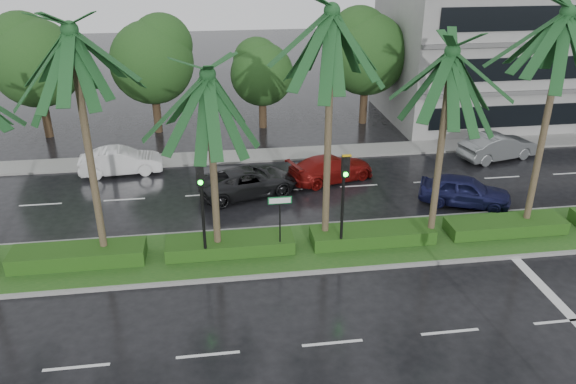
{
  "coord_description": "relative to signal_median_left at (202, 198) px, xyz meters",
  "views": [
    {
      "loc": [
        -3.44,
        -19.09,
        12.08
      ],
      "look_at": [
        -0.53,
        1.5,
        2.46
      ],
      "focal_mm": 35.0,
      "sensor_mm": 36.0,
      "label": 1
    }
  ],
  "objects": [
    {
      "name": "ground",
      "position": [
        4.0,
        -0.3,
        -3.0
      ],
      "size": [
        120.0,
        120.0,
        0.0
      ],
      "primitive_type": "plane",
      "color": "black",
      "rests_on": "ground"
    },
    {
      "name": "far_sidewalk",
      "position": [
        4.0,
        11.7,
        -2.94
      ],
      "size": [
        40.0,
        2.0,
        0.12
      ],
      "primitive_type": "cube",
      "color": "gray",
      "rests_on": "ground"
    },
    {
      "name": "median",
      "position": [
        4.0,
        0.7,
        -2.92
      ],
      "size": [
        36.0,
        4.0,
        0.15
      ],
      "color": "gray",
      "rests_on": "ground"
    },
    {
      "name": "hedge",
      "position": [
        4.0,
        0.7,
        -2.55
      ],
      "size": [
        35.2,
        1.4,
        0.6
      ],
      "color": "#184112",
      "rests_on": "median"
    },
    {
      "name": "lane_markings",
      "position": [
        7.04,
        -0.73,
        -2.99
      ],
      "size": [
        34.0,
        13.06,
        0.01
      ],
      "color": "silver",
      "rests_on": "ground"
    },
    {
      "name": "palm_row",
      "position": [
        2.75,
        0.72,
        4.96
      ],
      "size": [
        26.3,
        4.2,
        10.23
      ],
      "color": "#453927",
      "rests_on": "median"
    },
    {
      "name": "signal_median_left",
      "position": [
        0.0,
        0.0,
        0.0
      ],
      "size": [
        0.34,
        0.42,
        4.36
      ],
      "color": "black",
      "rests_on": "median"
    },
    {
      "name": "signal_median_right",
      "position": [
        5.5,
        0.0,
        0.0
      ],
      "size": [
        0.34,
        0.42,
        4.36
      ],
      "color": "black",
      "rests_on": "median"
    },
    {
      "name": "street_sign",
      "position": [
        3.0,
        0.18,
        -0.87
      ],
      "size": [
        0.95,
        0.09,
        2.6
      ],
      "color": "black",
      "rests_on": "median"
    },
    {
      "name": "bg_trees",
      "position": [
        4.39,
        17.29,
        1.95
      ],
      "size": [
        33.53,
        5.6,
        8.09
      ],
      "color": "#352518",
      "rests_on": "ground"
    },
    {
      "name": "building",
      "position": [
        21.0,
        17.7,
        3.0
      ],
      "size": [
        16.0,
        10.0,
        12.0
      ],
      "primitive_type": "cube",
      "color": "gray",
      "rests_on": "ground"
    },
    {
      "name": "car_white",
      "position": [
        -4.51,
        10.18,
        -2.27
      ],
      "size": [
        1.9,
        4.51,
        1.45
      ],
      "primitive_type": "imported",
      "rotation": [
        0.0,
        0.0,
        1.66
      ],
      "color": "silver",
      "rests_on": "ground"
    },
    {
      "name": "car_darkgrey",
      "position": [
        2.19,
        6.53,
        -2.3
      ],
      "size": [
        3.64,
        5.48,
        1.4
      ],
      "primitive_type": "imported",
      "rotation": [
        0.0,
        0.0,
        1.85
      ],
      "color": "black",
      "rests_on": "ground"
    },
    {
      "name": "car_red",
      "position": [
        6.69,
        7.66,
        -2.31
      ],
      "size": [
        3.33,
        5.09,
        1.37
      ],
      "primitive_type": "imported",
      "rotation": [
        0.0,
        0.0,
        1.9
      ],
      "color": "maroon",
      "rests_on": "ground"
    },
    {
      "name": "car_blue",
      "position": [
        12.5,
        3.85,
        -2.26
      ],
      "size": [
        3.37,
        4.64,
        1.47
      ],
      "primitive_type": "imported",
      "rotation": [
        0.0,
        0.0,
        1.14
      ],
      "color": "#161944",
      "rests_on": "ground"
    },
    {
      "name": "car_grey",
      "position": [
        17.0,
        9.38,
        -2.23
      ],
      "size": [
        2.72,
        4.92,
        1.54
      ],
      "primitive_type": "imported",
      "rotation": [
        0.0,
        0.0,
        1.82
      ],
      "color": "slate",
      "rests_on": "ground"
    }
  ]
}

